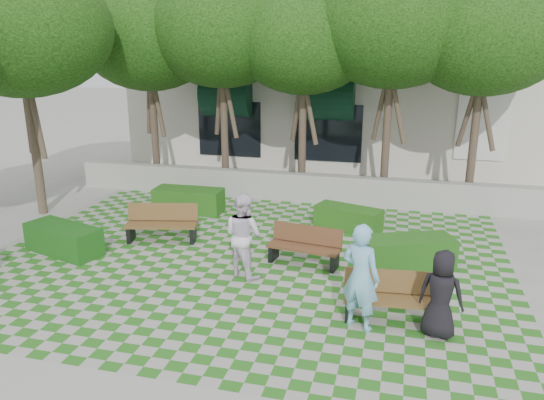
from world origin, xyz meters
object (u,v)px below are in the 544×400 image
(bench_east, at_px, (391,298))
(hedge_east, at_px, (408,252))
(hedge_midleft, at_px, (189,200))
(hedge_midright, at_px, (348,218))
(person_dark, at_px, (441,294))
(bench_mid, at_px, (305,247))
(hedge_west, at_px, (64,239))
(person_white, at_px, (243,235))
(bench_west, at_px, (162,224))
(person_blue, at_px, (361,277))

(bench_east, relative_size, hedge_east, 0.86)
(hedge_east, bearing_deg, hedge_midleft, 157.86)
(hedge_midright, bearing_deg, bench_east, -74.60)
(hedge_midleft, bearing_deg, person_dark, -38.25)
(bench_east, distance_m, hedge_midright, 4.96)
(hedge_midleft, bearing_deg, hedge_midright, -4.43)
(bench_east, bearing_deg, person_dark, -29.34)
(bench_east, distance_m, bench_mid, 2.94)
(hedge_west, relative_size, person_white, 1.06)
(bench_east, height_order, hedge_midright, bench_east)
(bench_west, xyz_separation_m, hedge_east, (6.16, -0.18, -0.10))
(hedge_east, bearing_deg, person_blue, -105.40)
(hedge_east, xyz_separation_m, hedge_midright, (-1.60, 2.25, -0.04))
(hedge_midright, height_order, person_blue, person_blue)
(bench_west, bearing_deg, person_white, -42.49)
(hedge_west, height_order, person_blue, person_blue)
(hedge_west, relative_size, person_blue, 1.01)
(hedge_midright, relative_size, person_dark, 1.13)
(person_dark, relative_size, person_white, 0.84)
(bench_mid, height_order, person_blue, person_blue)
(bench_west, distance_m, hedge_midleft, 2.48)
(bench_mid, height_order, person_dark, person_dark)
(hedge_east, relative_size, hedge_west, 1.03)
(person_white, bearing_deg, bench_mid, -115.58)
(bench_mid, distance_m, bench_west, 3.89)
(hedge_east, height_order, person_white, person_white)
(hedge_east, bearing_deg, person_white, -159.02)
(bench_east, bearing_deg, person_white, 154.43)
(hedge_midright, bearing_deg, person_dark, -67.30)
(bench_east, distance_m, person_blue, 0.88)
(bench_east, xyz_separation_m, bench_mid, (-2.02, 2.14, -0.01))
(person_white, bearing_deg, hedge_east, -133.44)
(hedge_midright, distance_m, person_blue, 5.32)
(hedge_west, bearing_deg, person_blue, -13.70)
(bench_mid, xyz_separation_m, person_white, (-1.18, -0.95, 0.51))
(hedge_midleft, relative_size, hedge_west, 1.03)
(hedge_midright, height_order, person_white, person_white)
(bench_mid, height_order, hedge_midright, bench_mid)
(bench_mid, bearing_deg, bench_west, 179.96)
(hedge_midright, height_order, hedge_midleft, hedge_midleft)
(hedge_midright, distance_m, person_white, 4.10)
(bench_mid, bearing_deg, person_white, -132.84)
(bench_east, bearing_deg, bench_west, 150.13)
(hedge_midright, xyz_separation_m, person_white, (-1.88, -3.59, 0.62))
(bench_west, height_order, hedge_west, bench_west)
(hedge_midright, height_order, person_dark, person_dark)
(person_blue, bearing_deg, bench_mid, -36.40)
(bench_mid, height_order, hedge_west, bench_mid)
(hedge_west, bearing_deg, bench_mid, 7.85)
(hedge_east, xyz_separation_m, hedge_west, (-8.11, -1.19, -0.01))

